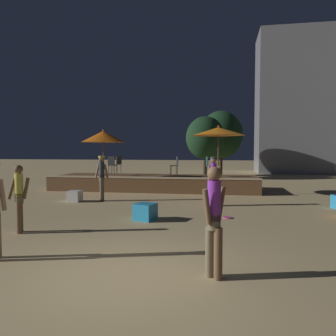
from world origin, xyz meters
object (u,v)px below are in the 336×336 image
Objects in this scene: person_2 at (19,197)px; background_tree_1 at (221,135)px; person_0 at (102,175)px; bistro_chair_2 at (112,164)px; patio_umbrella_0 at (218,131)px; cube_seat_1 at (145,212)px; bistro_chair_1 at (209,164)px; cube_seat_3 at (75,196)px; frisbee_disc at (227,218)px; patio_umbrella_1 at (103,137)px; bistro_chair_3 at (176,164)px; person_1 at (214,178)px; background_tree_0 at (205,138)px; person_3 at (214,218)px; bistro_chair_0 at (118,163)px.

person_2 is 19.04m from background_tree_1.
person_0 is 4.99m from person_2.
bistro_chair_2 is (-0.86, 3.59, 0.30)m from person_0.
patio_umbrella_0 is 1.73× the size of person_0.
person_2 is (-4.53, -7.46, -1.93)m from patio_umbrella_0.
person_2 is at bearing -144.37° from cube_seat_1.
bistro_chair_1 is at bearing -171.36° from bistro_chair_2.
frisbee_disc is at bearing -20.38° from cube_seat_3.
patio_umbrella_1 is 7.93m from person_2.
person_1 is at bearing 6.00° from bistro_chair_3.
person_1 reaches higher than bistro_chair_1.
patio_umbrella_1 is at bearing 89.71° from cube_seat_3.
cube_seat_3 is 12.10m from background_tree_0.
cube_seat_3 is 6.53m from bistro_chair_1.
cube_seat_3 is 4.78m from person_2.
person_3 is (4.51, -7.01, -0.07)m from person_0.
patio_umbrella_1 is 6.23× the size of cube_seat_3.
patio_umbrella_1 reaches higher than bistro_chair_2.
cube_seat_3 is at bearing 159.62° from frisbee_disc.
bistro_chair_0 is at bearing -122.19° from background_tree_1.
person_2 is 0.38× the size of background_tree_0.
bistro_chair_3 is at bearing 144.05° from patio_umbrella_0.
cube_seat_1 is 2.46× the size of frisbee_disc.
bistro_chair_3 is at bearing 91.52° from cube_seat_1.
cube_seat_3 is 0.53× the size of bistro_chair_1.
bistro_chair_1 is at bearing 129.44° from person_3.
bistro_chair_0 is (0.01, 5.17, 1.09)m from cube_seat_3.
bistro_chair_2 is (-0.72, 8.57, 0.45)m from person_2.
patio_umbrella_0 is at bearing 94.26° from frisbee_disc.
background_tree_0 is (4.33, 5.81, 1.51)m from bistro_chair_0.
background_tree_0 is (4.33, 7.95, 0.21)m from patio_umbrella_1.
bistro_chair_1 is at bearing -85.36° from background_tree_0.
background_tree_0 reaches higher than patio_umbrella_1.
bistro_chair_3 is at bearing 21.70° from patio_umbrella_1.
bistro_chair_3 is (3.25, 1.29, -1.30)m from patio_umbrella_1.
cube_seat_3 is at bearing -80.38° from person_0.
person_2 is at bearing -102.62° from background_tree_0.
person_2 is 0.94× the size of person_3.
patio_umbrella_1 reaches higher than person_2.
patio_umbrella_1 reaches higher than cube_seat_3.
person_1 is at bearing -85.21° from background_tree_0.
patio_umbrella_0 is 2.99m from bistro_chair_3.
person_1 is 4.29m from bistro_chair_1.
bistro_chair_3 is at bearing 110.95° from frisbee_disc.
patio_umbrella_0 reaches higher than patio_umbrella_1.
background_tree_0 is at bearing 61.43° from patio_umbrella_1.
bistro_chair_2 is (0.11, -1.26, 0.00)m from bistro_chair_0.
bistro_chair_2 reaches higher than cube_seat_1.
person_3 is at bearing -86.30° from background_tree_0.
person_0 is at bearing 152.72° from frisbee_disc.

